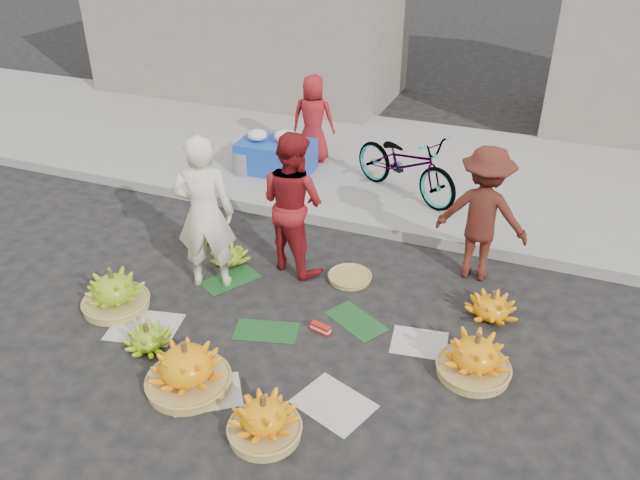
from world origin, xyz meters
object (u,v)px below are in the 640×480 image
at_px(banana_bunch_0, 114,291).
at_px(vendor_cream, 204,214).
at_px(banana_bunch_4, 475,357).
at_px(bicycle, 406,164).
at_px(flower_table, 276,154).

distance_m(banana_bunch_0, vendor_cream, 1.27).
bearing_deg(banana_bunch_4, bicycle, 115.49).
xyz_separation_m(banana_bunch_4, bicycle, (-1.54, 3.23, 0.40)).
bearing_deg(bicycle, banana_bunch_0, 176.15).
xyz_separation_m(banana_bunch_0, flower_table, (0.19, 3.70, 0.18)).
distance_m(banana_bunch_0, bicycle, 4.24).
distance_m(vendor_cream, flower_table, 2.99).
bearing_deg(flower_table, bicycle, -5.74).
relative_size(banana_bunch_0, vendor_cream, 0.42).
distance_m(vendor_cream, bicycle, 3.19).
bearing_deg(bicycle, banana_bunch_4, -126.76).
xyz_separation_m(banana_bunch_4, flower_table, (-3.57, 3.33, 0.19)).
relative_size(banana_bunch_4, flower_table, 0.58).
distance_m(banana_bunch_4, flower_table, 4.89).
bearing_deg(banana_bunch_4, banana_bunch_0, -174.46).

